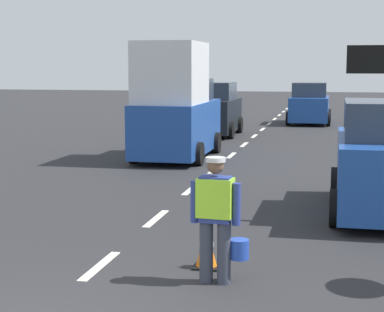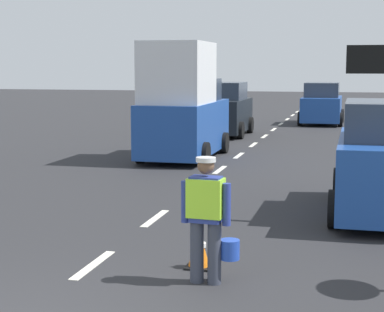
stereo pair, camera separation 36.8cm
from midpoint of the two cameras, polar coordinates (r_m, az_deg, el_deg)
The scene contains 8 objects.
ground_plane at distance 27.20m, azimuth 5.11°, elevation 1.78°, with size 96.00×96.00×0.00m, color #28282B.
lane_center_line at distance 31.35m, azimuth 6.09°, elevation 2.57°, with size 0.14×46.40×0.01m.
road_worker at distance 8.57m, azimuth 0.97°, elevation -5.01°, with size 0.77×0.36×1.67m.
traffic_cone_near at distance 9.36m, azimuth 0.12°, elevation -7.98°, with size 0.36×0.36×0.58m.
delivery_truck at distance 20.12m, azimuth -1.94°, elevation 4.31°, with size 2.16×4.60×3.54m.
car_oncoming_second at distance 27.18m, azimuth 1.52°, elevation 3.95°, with size 2.03×3.89×2.18m.
car_outgoing_far at distance 33.07m, azimuth 9.84°, elevation 4.41°, with size 2.10×3.90×2.04m.
car_parked_curbside at distance 13.05m, azimuth 15.48°, elevation -0.49°, with size 1.96×4.17×2.18m.
Camera 1 is at (3.23, -5.88, 2.83)m, focal length 61.50 mm.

